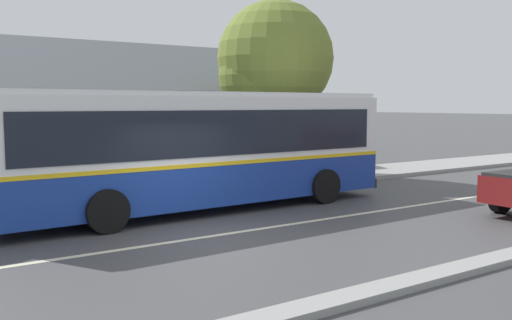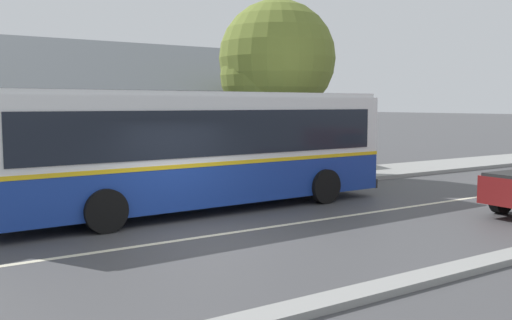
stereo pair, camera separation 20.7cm
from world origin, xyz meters
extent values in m
plane|color=#424244|center=(0.00, 0.00, 0.00)|extent=(300.00, 300.00, 0.00)
cube|color=gray|center=(0.00, 6.00, 0.07)|extent=(60.00, 3.00, 0.15)
cube|color=gray|center=(0.00, -4.75, 0.06)|extent=(60.00, 0.50, 0.12)
cube|color=beige|center=(0.00, 0.00, 0.00)|extent=(60.00, 0.16, 0.01)
cube|color=black|center=(-2.57, 9.02, 1.83)|extent=(1.10, 0.06, 1.30)
cube|color=black|center=(6.38, 9.02, 1.83)|extent=(1.10, 0.06, 1.30)
cube|color=#4C3323|center=(1.26, 9.02, 1.05)|extent=(1.00, 0.06, 2.10)
cube|color=navy|center=(1.31, 2.90, 0.80)|extent=(11.30, 2.85, 1.05)
cube|color=gold|center=(1.31, 2.90, 1.38)|extent=(11.32, 2.87, 0.10)
cube|color=white|center=(1.31, 2.90, 2.25)|extent=(11.30, 2.85, 1.64)
cube|color=white|center=(1.31, 2.90, 3.13)|extent=(11.08, 2.72, 0.12)
cube|color=black|center=(1.27, 4.16, 2.15)|extent=(10.33, 0.35, 1.14)
cube|color=black|center=(1.35, 1.64, 2.15)|extent=(10.33, 0.35, 1.14)
cube|color=black|center=(6.94, 3.08, 2.15)|extent=(0.11, 2.20, 1.14)
cube|color=black|center=(6.94, 3.08, 2.93)|extent=(0.09, 1.75, 0.24)
cube|color=black|center=(6.96, 3.08, 0.40)|extent=(0.16, 2.50, 0.28)
cube|color=#197233|center=(-0.14, 4.13, 0.80)|extent=(3.14, 0.13, 0.74)
cube|color=black|center=(5.65, 4.31, 1.50)|extent=(0.90, 0.06, 2.44)
cylinder|color=black|center=(4.75, 4.26, 0.50)|extent=(1.01, 0.31, 1.00)
cylinder|color=black|center=(4.83, 1.76, 0.50)|extent=(1.01, 0.31, 1.00)
cylinder|color=black|center=(-1.82, 4.05, 0.50)|extent=(1.01, 0.31, 1.00)
cylinder|color=black|center=(-1.74, 1.55, 0.50)|extent=(1.01, 0.31, 1.00)
cylinder|color=black|center=(7.70, -1.98, 0.38)|extent=(0.76, 0.27, 0.76)
cylinder|color=#4C3828|center=(7.00, 7.17, 1.58)|extent=(0.43, 0.43, 3.16)
sphere|color=olive|center=(7.00, 7.17, 4.61)|extent=(4.45, 4.45, 4.45)
sphere|color=olive|center=(6.40, 7.29, 3.94)|extent=(3.20, 3.20, 3.20)
cylinder|color=gray|center=(7.58, 5.00, 1.35)|extent=(0.07, 0.07, 2.40)
cube|color=#1959A5|center=(7.58, 4.98, 2.30)|extent=(0.36, 0.03, 0.48)
camera|label=1|loc=(-6.05, -10.61, 2.87)|focal=40.00mm
camera|label=2|loc=(-5.88, -10.73, 2.87)|focal=40.00mm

